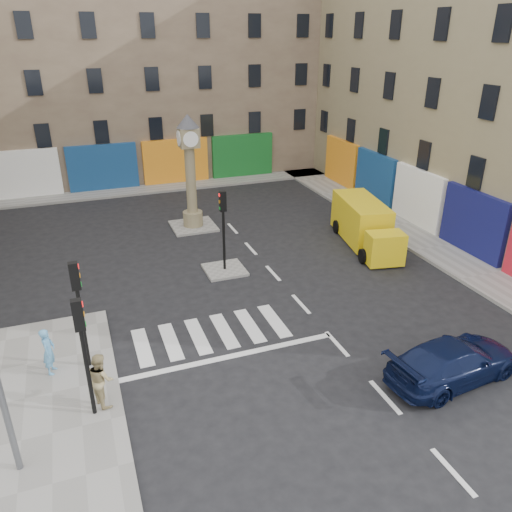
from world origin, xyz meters
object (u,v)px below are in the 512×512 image
clock_pillar (190,165)px  traffic_light_left_far (78,299)px  navy_sedan (454,361)px  pedestrian_blue (49,351)px  pedestrian_tan (101,379)px  traffic_light_island (223,218)px  yellow_van (365,224)px  traffic_light_left_near (82,340)px

clock_pillar → traffic_light_left_far: bearing=-118.9°
navy_sedan → pedestrian_blue: size_ratio=2.92×
traffic_light_left_far → clock_pillar: size_ratio=0.61×
pedestrian_blue → pedestrian_tan: bearing=-130.9°
traffic_light_left_far → navy_sedan: (10.77, -4.56, -1.95)m
pedestrian_blue → pedestrian_tan: size_ratio=0.94×
traffic_light_island → yellow_van: 7.89m
navy_sedan → traffic_light_left_far: bearing=60.5°
pedestrian_blue → traffic_light_island: bearing=-39.6°
clock_pillar → pedestrian_blue: bearing=-123.2°
traffic_light_left_far → pedestrian_blue: size_ratio=2.33×
traffic_light_island → clock_pillar: clock_pillar is taller
traffic_light_left_far → traffic_light_island: 8.30m
traffic_light_left_far → pedestrian_blue: 2.02m
pedestrian_blue → pedestrian_tan: pedestrian_tan is taller
traffic_light_island → pedestrian_tan: bearing=-128.9°
traffic_light_left_near → pedestrian_tan: 1.70m
yellow_van → pedestrian_tan: size_ratio=3.64×
traffic_light_left_far → traffic_light_island: size_ratio=1.00×
traffic_light_left_far → yellow_van: traffic_light_left_far is taller
navy_sedan → traffic_light_left_near: bearing=72.1°
yellow_van → pedestrian_tan: 15.91m
traffic_light_island → navy_sedan: 11.08m
traffic_light_left_far → yellow_van: size_ratio=0.60×
traffic_light_island → yellow_van: size_ratio=0.60×
traffic_light_island → clock_pillar: 6.07m
traffic_light_island → pedestrian_tan: size_ratio=2.20×
traffic_light_left_far → yellow_van: 15.33m
yellow_van → pedestrian_tan: (-13.72, -8.06, -0.07)m
clock_pillar → pedestrian_tan: bearing=-114.1°
navy_sedan → yellow_van: 11.06m
clock_pillar → pedestrian_blue: 13.83m
traffic_light_island → navy_sedan: bearing=-65.8°
traffic_light_left_near → pedestrian_blue: bearing=115.0°
traffic_light_island → pedestrian_blue: size_ratio=2.33×
traffic_light_left_near → clock_pillar: (6.30, 13.80, 0.93)m
traffic_light_left_far → clock_pillar: bearing=61.1°
traffic_light_left_far → traffic_light_island: (6.30, 5.40, -0.03)m
traffic_light_left_near → traffic_light_island: traffic_light_left_near is taller
navy_sedan → traffic_light_island: bearing=17.6°
navy_sedan → clock_pillar: bearing=9.1°
pedestrian_blue → clock_pillar: bearing=-18.7°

